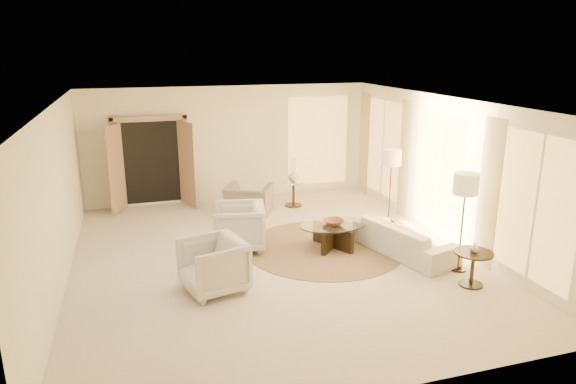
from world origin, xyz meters
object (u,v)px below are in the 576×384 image
object	(u,v)px
accent_chair	(249,195)
end_vase	(475,248)
sofa	(404,239)
side_table	(294,191)
side_vase	(294,176)
floor_lamp_near	(392,161)
armchair_left	(239,224)
floor_lamp_far	(466,188)
armchair_right	(213,263)
coffee_table	(333,233)
bowl	(333,222)
end_table	(473,263)

from	to	relation	value
accent_chair	end_vase	size ratio (longest dim) A/B	6.60
sofa	side_table	size ratio (longest dim) A/B	3.33
side_table	side_vase	world-z (taller)	side_vase
floor_lamp_near	side_vase	bearing A→B (deg)	131.54
armchair_left	end_vase	xyz separation A→B (m)	(3.24, -2.64, 0.17)
side_table	floor_lamp_near	size ratio (longest dim) A/B	0.38
floor_lamp_near	floor_lamp_far	xyz separation A→B (m)	(0.00, -2.54, 0.08)
sofa	armchair_left	world-z (taller)	armchair_left
accent_chair	end_vase	xyz separation A→B (m)	(2.59, -4.68, 0.21)
floor_lamp_far	armchair_right	bearing A→B (deg)	173.67
coffee_table	floor_lamp_far	world-z (taller)	floor_lamp_far
armchair_left	end_vase	distance (m)	4.18
accent_chair	floor_lamp_near	bearing A→B (deg)	177.99
floor_lamp_far	bowl	world-z (taller)	floor_lamp_far
end_vase	side_vase	world-z (taller)	side_vase
side_vase	coffee_table	bearing A→B (deg)	-91.89
sofa	end_table	distance (m)	1.54
floor_lamp_far	side_vase	bearing A→B (deg)	110.22
sofa	coffee_table	distance (m)	1.32
armchair_right	floor_lamp_near	bearing A→B (deg)	102.56
armchair_right	end_table	xyz separation A→B (m)	(3.99, -1.04, -0.07)
coffee_table	end_vase	distance (m)	2.66
accent_chair	end_vase	world-z (taller)	accent_chair
end_table	side_table	size ratio (longest dim) A/B	1.00
end_table	bowl	distance (m)	2.64
armchair_left	side_vase	distance (m)	2.91
end_table	floor_lamp_far	world-z (taller)	floor_lamp_far
end_table	side_vase	distance (m)	5.14
end_table	armchair_left	bearing A→B (deg)	140.79
armchair_left	side_table	size ratio (longest dim) A/B	1.56
sofa	floor_lamp_near	bearing A→B (deg)	-34.28
floor_lamp_far	bowl	distance (m)	2.49
floor_lamp_far	end_vase	world-z (taller)	floor_lamp_far
bowl	end_vase	bearing A→B (deg)	-54.55
floor_lamp_far	floor_lamp_near	bearing A→B (deg)	90.00
end_vase	coffee_table	bearing A→B (deg)	125.45
end_table	sofa	bearing A→B (deg)	104.65
side_table	end_vase	bearing A→B (deg)	-73.68
end_vase	accent_chair	bearing A→B (deg)	118.98
end_vase	side_vase	bearing A→B (deg)	106.32
armchair_right	floor_lamp_near	distance (m)	4.72
end_table	floor_lamp_far	size ratio (longest dim) A/B	0.36
sofa	coffee_table	world-z (taller)	sofa
sofa	side_vase	world-z (taller)	side_vase
coffee_table	bowl	distance (m)	0.22
floor_lamp_near	armchair_right	bearing A→B (deg)	-153.39
side_vase	floor_lamp_far	bearing A→B (deg)	-69.78
armchair_right	end_vase	distance (m)	4.12
side_table	sofa	bearing A→B (deg)	-72.96
accent_chair	end_vase	bearing A→B (deg)	146.62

